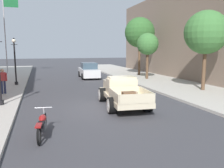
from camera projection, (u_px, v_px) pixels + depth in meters
ground_plane at (107, 107)px, 12.31m from camera, size 140.00×140.00×0.00m
sidewalk_right at (218, 97)px, 14.46m from camera, size 5.50×64.00×0.15m
building_right_storefront at (223, 35)px, 25.20m from camera, size 12.00×28.00×9.28m
hotrod_truck_cream at (122, 92)px, 12.70m from camera, size 2.48×5.04×1.58m
motorcycle_parked at (42, 125)px, 8.08m from camera, size 0.62×2.11×0.93m
car_background_white at (89, 71)px, 24.75m from camera, size 2.01×4.37×1.65m
pedestrian_sidewalk_left at (3, 80)px, 15.13m from camera, size 0.53×0.22×1.65m
street_lamp_far at (15, 58)px, 18.88m from camera, size 0.50×0.32×3.85m
flagpole at (7, 26)px, 27.49m from camera, size 1.74×0.16×9.16m
street_tree_nearest at (206, 33)px, 16.13m from camera, size 3.04×3.04×5.60m
street_tree_second at (148, 44)px, 22.62m from camera, size 2.14×2.14×4.50m
street_tree_third at (140, 33)px, 25.87m from camera, size 3.36×3.36×6.46m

